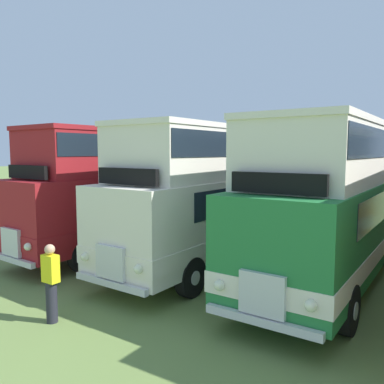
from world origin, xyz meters
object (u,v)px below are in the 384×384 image
(marshal_person, at_px, (51,283))
(bus_third_in_row, at_px, (337,195))
(bus_first_in_row, at_px, (143,183))
(bus_second_in_row, at_px, (220,189))

(marshal_person, bearing_deg, bus_third_in_row, 55.33)
(bus_first_in_row, xyz_separation_m, bus_second_in_row, (3.76, -0.46, -0.01))
(bus_first_in_row, relative_size, marshal_person, 6.35)
(bus_third_in_row, relative_size, marshal_person, 5.78)
(bus_first_in_row, distance_m, bus_second_in_row, 3.79)
(bus_first_in_row, bearing_deg, bus_second_in_row, -6.97)
(bus_second_in_row, xyz_separation_m, marshal_person, (-0.65, -6.26, -1.58))
(bus_second_in_row, distance_m, bus_third_in_row, 3.76)
(bus_first_in_row, relative_size, bus_second_in_row, 1.11)
(bus_third_in_row, bearing_deg, marshal_person, -124.67)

